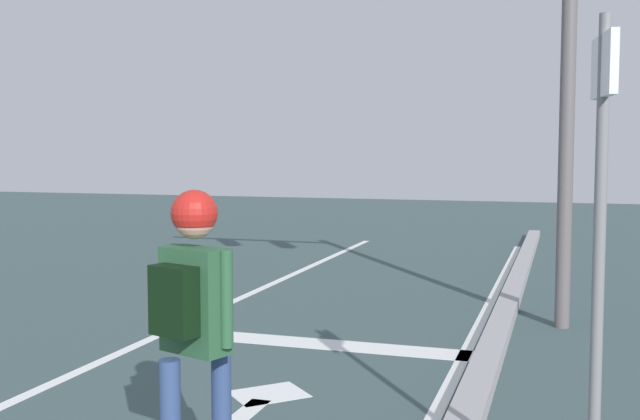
{
  "coord_description": "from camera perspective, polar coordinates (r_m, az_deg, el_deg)",
  "views": [
    {
      "loc": [
        3.62,
        0.28,
        1.92
      ],
      "look_at": [
        1.2,
        7.83,
        1.31
      ],
      "focal_mm": 42.7,
      "sensor_mm": 36.0,
      "label": 1
    }
  ],
  "objects": [
    {
      "name": "lane_line_center",
      "position": [
        7.24,
        -16.87,
        -11.15
      ],
      "size": [
        0.12,
        20.0,
        0.01
      ],
      "primitive_type": "cube",
      "color": "silver",
      "rests_on": "ground"
    },
    {
      "name": "lane_line_curbside",
      "position": [
        6.09,
        9.07,
        -14.0
      ],
      "size": [
        0.12,
        20.0,
        0.01
      ],
      "primitive_type": "cube",
      "color": "silver",
      "rests_on": "ground"
    },
    {
      "name": "stop_bar",
      "position": [
        7.73,
        -0.51,
        -9.95
      ],
      "size": [
        3.29,
        0.4,
        0.01
      ],
      "primitive_type": "cube",
      "color": "silver",
      "rests_on": "ground"
    },
    {
      "name": "lane_arrow_head",
      "position": [
        6.21,
        -3.85,
        -13.58
      ],
      "size": [
        0.71,
        0.71,
        0.01
      ],
      "primitive_type": "cube",
      "rotation": [
        0.0,
        0.0,
        0.79
      ],
      "color": "silver",
      "rests_on": "ground"
    },
    {
      "name": "curb_strip",
      "position": [
        6.04,
        11.49,
        -13.53
      ],
      "size": [
        0.24,
        24.0,
        0.14
      ],
      "primitive_type": "cube",
      "color": "#979596",
      "rests_on": "ground"
    },
    {
      "name": "skater",
      "position": [
        4.07,
        -9.48,
        -7.07
      ],
      "size": [
        0.44,
        0.61,
        1.65
      ],
      "color": "navy",
      "rests_on": "skateboard"
    },
    {
      "name": "traffic_signal_mast",
      "position": [
        8.79,
        11.73,
        14.28
      ],
      "size": [
        3.71,
        0.34,
        4.84
      ],
      "color": "#5C5657",
      "rests_on": "ground"
    },
    {
      "name": "street_sign_post",
      "position": [
        3.96,
        20.27,
        0.47
      ],
      "size": [
        0.11,
        0.44,
        2.58
      ],
      "color": "slate",
      "rests_on": "ground"
    }
  ]
}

